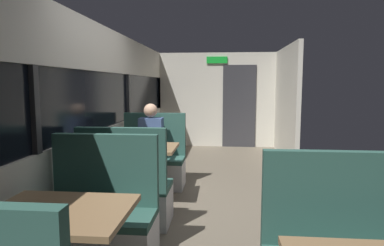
# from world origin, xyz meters

# --- Properties ---
(ground_plane) EXTENTS (3.30, 9.20, 0.02)m
(ground_plane) POSITION_xyz_m (0.00, 0.00, -0.01)
(ground_plane) COLOR #665B4C
(carriage_window_panel_left) EXTENTS (0.09, 8.48, 2.30)m
(carriage_window_panel_left) POSITION_xyz_m (-1.45, 0.00, 1.11)
(carriage_window_panel_left) COLOR beige
(carriage_window_panel_left) RESTS_ON ground_plane
(carriage_end_bulkhead) EXTENTS (2.90, 0.11, 2.30)m
(carriage_end_bulkhead) POSITION_xyz_m (0.06, 4.19, 1.14)
(carriage_end_bulkhead) COLOR beige
(carriage_end_bulkhead) RESTS_ON ground_plane
(carriage_aisle_panel_right) EXTENTS (0.08, 2.40, 2.30)m
(carriage_aisle_panel_right) POSITION_xyz_m (1.45, 3.00, 1.15)
(carriage_aisle_panel_right) COLOR beige
(carriage_aisle_panel_right) RESTS_ON ground_plane
(dining_table_near_window) EXTENTS (0.90, 0.70, 0.74)m
(dining_table_near_window) POSITION_xyz_m (-0.89, -2.09, 0.64)
(dining_table_near_window) COLOR #9E9EA3
(dining_table_near_window) RESTS_ON ground_plane
(bench_near_window_facing_entry) EXTENTS (0.95, 0.50, 1.10)m
(bench_near_window_facing_entry) POSITION_xyz_m (-0.89, -1.39, 0.33)
(bench_near_window_facing_entry) COLOR silver
(bench_near_window_facing_entry) RESTS_ON ground_plane
(dining_table_mid_window) EXTENTS (0.90, 0.70, 0.74)m
(dining_table_mid_window) POSITION_xyz_m (-0.89, 0.10, 0.64)
(dining_table_mid_window) COLOR #9E9EA3
(dining_table_mid_window) RESTS_ON ground_plane
(bench_mid_window_facing_end) EXTENTS (0.95, 0.50, 1.10)m
(bench_mid_window_facing_end) POSITION_xyz_m (-0.89, -0.60, 0.33)
(bench_mid_window_facing_end) COLOR silver
(bench_mid_window_facing_end) RESTS_ON ground_plane
(bench_mid_window_facing_entry) EXTENTS (0.95, 0.50, 1.10)m
(bench_mid_window_facing_entry) POSITION_xyz_m (-0.89, 0.80, 0.33)
(bench_mid_window_facing_entry) COLOR silver
(bench_mid_window_facing_entry) RESTS_ON ground_plane
(seated_passenger) EXTENTS (0.47, 0.55, 1.26)m
(seated_passenger) POSITION_xyz_m (-0.89, 0.73, 0.54)
(seated_passenger) COLOR #26262D
(seated_passenger) RESTS_ON ground_plane
(coffee_cup_primary) EXTENTS (0.07, 0.07, 0.09)m
(coffee_cup_primary) POSITION_xyz_m (-0.98, -0.00, 0.79)
(coffee_cup_primary) COLOR white
(coffee_cup_primary) RESTS_ON dining_table_mid_window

